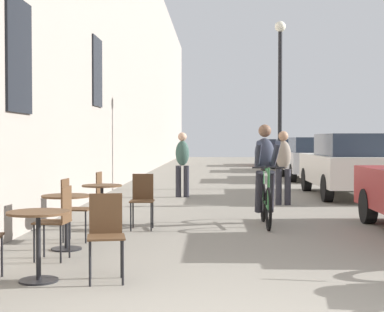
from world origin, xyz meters
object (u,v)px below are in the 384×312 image
at_px(cafe_table_far, 102,197).
at_px(parked_car_fourth, 293,154).
at_px(pedestrian_mid, 182,161).
at_px(parked_car_fifth, 275,152).
at_px(cafe_chair_far_toward_street, 105,194).
at_px(pedestrian_near, 283,163).
at_px(cafe_chair_mid_toward_wall, 58,217).
at_px(cyclist_on_bicycle, 265,177).
at_px(parked_car_third, 311,158).
at_px(cafe_table_mid, 66,210).
at_px(cafe_chair_near_toward_street, 106,230).
at_px(cafe_chair_mid_toward_street, 72,205).
at_px(cafe_chair_far_toward_wall, 142,197).
at_px(parked_car_second, 350,164).
at_px(cafe_table_near, 38,231).
at_px(street_lamp, 280,83).

height_order(cafe_table_far, parked_car_fourth, parked_car_fourth).
relative_size(pedestrian_mid, parked_car_fifth, 0.40).
bearing_deg(cafe_chair_far_toward_street, pedestrian_near, 41.70).
distance_m(cafe_chair_mid_toward_wall, cafe_chair_far_toward_street, 3.12).
height_order(cafe_table_far, cyclist_on_bicycle, cyclist_on_bicycle).
height_order(pedestrian_near, parked_car_third, pedestrian_near).
height_order(cafe_table_mid, cafe_chair_mid_toward_wall, cafe_chair_mid_toward_wall).
height_order(cafe_chair_near_toward_street, cafe_chair_mid_toward_street, same).
xyz_separation_m(cafe_chair_far_toward_wall, parked_car_second, (4.60, 5.64, 0.30)).
xyz_separation_m(cafe_table_near, cafe_table_mid, (-0.15, 1.76, 0.00)).
bearing_deg(cafe_chair_near_toward_street, pedestrian_near, 69.78).
bearing_deg(parked_car_fifth, cafe_chair_mid_toward_street, -102.26).
xyz_separation_m(cafe_table_near, cafe_chair_far_toward_street, (-0.09, 4.18, -0.00)).
relative_size(cafe_table_near, cafe_chair_near_toward_street, 0.81).
bearing_deg(cafe_chair_near_toward_street, cafe_table_far, 101.46).
relative_size(cafe_table_far, parked_car_fourth, 0.18).
distance_m(cafe_table_mid, pedestrian_mid, 7.26).
height_order(cafe_chair_far_toward_street, cafe_chair_far_toward_wall, same).
relative_size(cafe_chair_mid_toward_wall, parked_car_fifth, 0.22).
relative_size(parked_car_fourth, parked_car_fifth, 1.01).
xyz_separation_m(cafe_chair_far_toward_street, pedestrian_mid, (1.08, 4.74, 0.40)).
xyz_separation_m(cafe_chair_far_toward_wall, cyclist_on_bicycle, (2.03, 0.61, 0.29)).
xyz_separation_m(cafe_chair_mid_toward_wall, cafe_chair_far_toward_wall, (0.71, 2.52, 0.00)).
xyz_separation_m(cafe_table_mid, cafe_chair_far_toward_street, (0.06, 2.42, -0.00)).
distance_m(cafe_table_mid, cafe_chair_mid_toward_wall, 0.70).
xyz_separation_m(cafe_chair_far_toward_street, parked_car_fourth, (5.47, 17.39, 0.24)).
height_order(cafe_table_far, parked_car_second, parked_car_second).
height_order(street_lamp, parked_car_fourth, street_lamp).
relative_size(parked_car_third, parked_car_fourth, 1.04).
bearing_deg(cafe_chair_near_toward_street, parked_car_fourth, 77.68).
bearing_deg(pedestrian_mid, pedestrian_near, -36.35).
bearing_deg(parked_car_second, parked_car_fourth, 89.30).
xyz_separation_m(cafe_chair_near_toward_street, pedestrian_mid, (0.30, 8.84, 0.40)).
relative_size(cafe_chair_mid_toward_wall, parked_car_third, 0.21).
height_order(cyclist_on_bicycle, street_lamp, street_lamp).
bearing_deg(cafe_chair_far_toward_street, parked_car_second, 43.50).
height_order(cafe_chair_mid_toward_wall, parked_car_third, parked_car_third).
bearing_deg(cafe_chair_near_toward_street, cafe_table_near, -173.76).
bearing_deg(pedestrian_mid, parked_car_second, 4.15).
xyz_separation_m(cafe_table_near, parked_car_third, (5.26, 15.48, 0.26)).
relative_size(cafe_chair_mid_toward_street, parked_car_second, 0.20).
xyz_separation_m(cafe_chair_far_toward_wall, street_lamp, (3.08, 8.00, 2.59)).
xyz_separation_m(cyclist_on_bicycle, pedestrian_mid, (-1.68, 4.72, 0.10)).
bearing_deg(cafe_chair_mid_toward_wall, parked_car_second, 56.98).
xyz_separation_m(cafe_table_far, cafe_chair_far_toward_wall, (0.64, 0.08, -0.00)).
distance_m(cafe_chair_far_toward_wall, pedestrian_near, 4.52).
bearing_deg(street_lamp, cyclist_on_bicycle, -98.05).
bearing_deg(cafe_chair_mid_toward_street, parked_car_fifth, 77.74).
height_order(cafe_table_near, street_lamp, street_lamp).
xyz_separation_m(cafe_chair_far_toward_street, parked_car_third, (5.35, 11.30, 0.27)).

